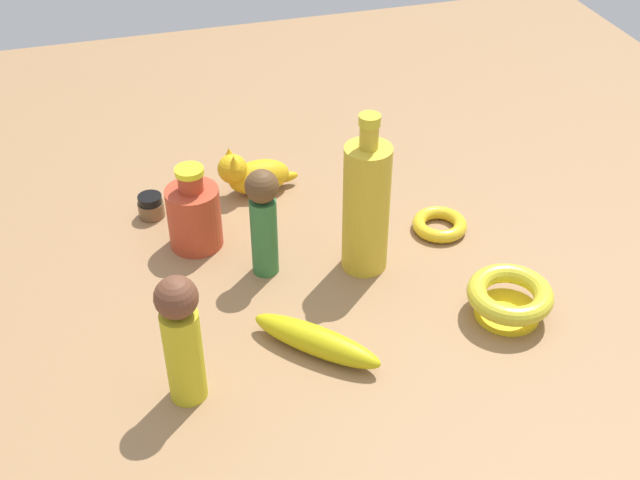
% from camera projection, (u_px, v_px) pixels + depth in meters
% --- Properties ---
extents(ground, '(2.00, 2.00, 0.00)m').
position_uv_depth(ground, '(320.00, 260.00, 1.32)').
color(ground, '#936D47').
extents(banana, '(0.17, 0.17, 0.04)m').
position_uv_depth(banana, '(316.00, 341.00, 1.14)').
color(banana, gold).
rests_on(banana, ground).
extents(person_figure_adult, '(0.06, 0.06, 0.18)m').
position_uv_depth(person_figure_adult, '(264.00, 219.00, 1.24)').
color(person_figure_adult, '#32703A').
rests_on(person_figure_adult, ground).
extents(bottle_short, '(0.09, 0.09, 0.15)m').
position_uv_depth(bottle_short, '(194.00, 214.00, 1.32)').
color(bottle_short, '#B73D24').
rests_on(bottle_short, ground).
extents(cat_figurine, '(0.07, 0.15, 0.09)m').
position_uv_depth(cat_figurine, '(252.00, 174.00, 1.45)').
color(cat_figurine, gold).
rests_on(cat_figurine, ground).
extents(nail_polish_jar, '(0.04, 0.04, 0.04)m').
position_uv_depth(nail_polish_jar, '(151.00, 206.00, 1.40)').
color(nail_polish_jar, brown).
rests_on(nail_polish_jar, ground).
extents(bottle_tall, '(0.07, 0.07, 0.27)m').
position_uv_depth(bottle_tall, '(366.00, 206.00, 1.24)').
color(bottle_tall, gold).
rests_on(bottle_tall, ground).
extents(person_figure_child, '(0.07, 0.07, 0.20)m').
position_uv_depth(person_figure_child, '(182.00, 338.00, 1.03)').
color(person_figure_child, gold).
rests_on(person_figure_child, ground).
extents(bangle, '(0.09, 0.09, 0.02)m').
position_uv_depth(bangle, '(440.00, 224.00, 1.38)').
color(bangle, gold).
rests_on(bangle, ground).
extents(bowl, '(0.13, 0.13, 0.05)m').
position_uv_depth(bowl, '(510.00, 297.00, 1.19)').
color(bowl, yellow).
rests_on(bowl, ground).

